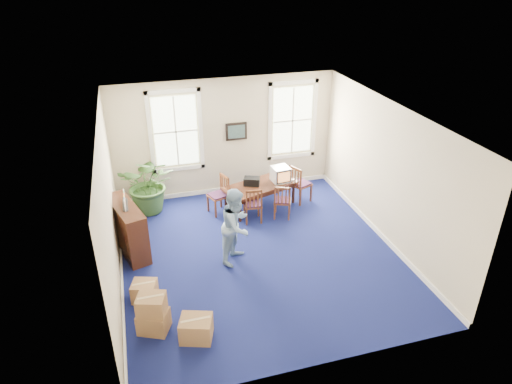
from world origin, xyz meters
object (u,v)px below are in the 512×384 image
object	(u,v)px
cardboard_boxes	(163,307)
credenza	(128,227)
crt_tv	(280,174)
chair_near_left	(253,204)
man	(237,226)
potted_plant	(150,184)
conference_table	(260,195)

from	to	relation	value
cardboard_boxes	credenza	bearing A→B (deg)	101.05
crt_tv	credenza	distance (m)	4.14
chair_near_left	cardboard_boxes	size ratio (longest dim) A/B	0.69
man	credenza	bearing A→B (deg)	105.88
potted_plant	cardboard_boxes	xyz separation A→B (m)	(-0.12, -4.27, -0.38)
crt_tv	cardboard_boxes	bearing A→B (deg)	-138.80
crt_tv	potted_plant	world-z (taller)	potted_plant
conference_table	potted_plant	size ratio (longest dim) A/B	1.23
cardboard_boxes	crt_tv	bearing A→B (deg)	47.28
crt_tv	man	xyz separation A→B (m)	(-1.72, -2.17, 0.00)
conference_table	credenza	size ratio (longest dim) A/B	1.23
crt_tv	man	size ratio (longest dim) A/B	0.28
conference_table	crt_tv	xyz separation A→B (m)	(0.56, 0.04, 0.52)
potted_plant	cardboard_boxes	distance (m)	4.29
man	cardboard_boxes	world-z (taller)	man
chair_near_left	conference_table	bearing A→B (deg)	-115.57
man	chair_near_left	bearing A→B (deg)	12.10
chair_near_left	cardboard_boxes	xyz separation A→B (m)	(-2.50, -3.05, -0.08)
conference_table	cardboard_boxes	distance (m)	4.70
crt_tv	chair_near_left	world-z (taller)	crt_tv
crt_tv	chair_near_left	bearing A→B (deg)	-150.05
conference_table	cardboard_boxes	xyz separation A→B (m)	(-2.89, -3.70, 0.07)
chair_near_left	man	bearing A→B (deg)	67.95
potted_plant	credenza	bearing A→B (deg)	-110.03
chair_near_left	potted_plant	size ratio (longest dim) A/B	0.61
man	crt_tv	bearing A→B (deg)	1.10
crt_tv	man	bearing A→B (deg)	-134.52
potted_plant	crt_tv	bearing A→B (deg)	-8.98
conference_table	credenza	bearing A→B (deg)	179.70
man	cardboard_boxes	size ratio (longest dim) A/B	1.23
chair_near_left	potted_plant	world-z (taller)	potted_plant
conference_table	cardboard_boxes	size ratio (longest dim) A/B	1.38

